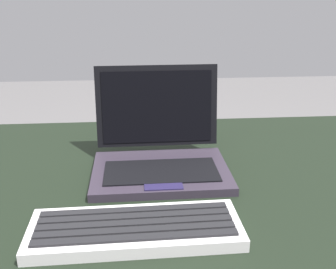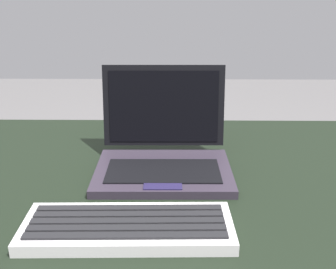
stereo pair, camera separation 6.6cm
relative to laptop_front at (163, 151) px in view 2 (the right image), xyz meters
name	(u,v)px [view 2 (the right image)]	position (x,y,z in m)	size (l,w,h in m)	color
desk	(143,223)	(-0.04, -0.07, -0.14)	(1.73, 0.81, 0.72)	black
laptop_front	(163,151)	(0.00, 0.00, 0.00)	(0.29, 0.23, 0.21)	#2E2733
external_keyboard	(128,227)	(-0.05, -0.24, -0.03)	(0.35, 0.13, 0.03)	silver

